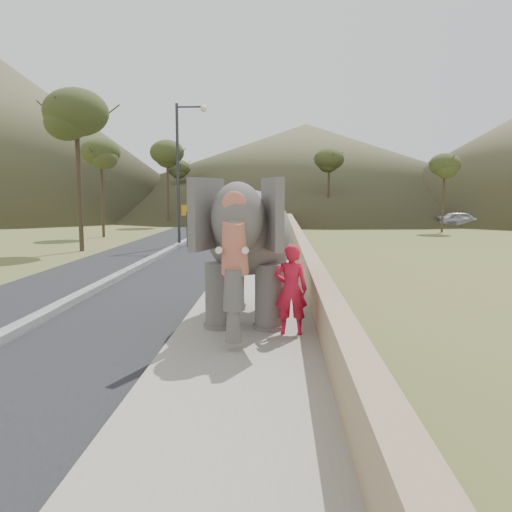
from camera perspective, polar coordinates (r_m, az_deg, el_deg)
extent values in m
plane|color=olive|center=(12.09, -0.75, -7.44)|extent=(160.00, 160.00, 0.00)
cube|color=black|center=(22.62, -11.99, -0.68)|extent=(7.00, 120.00, 0.03)
cube|color=black|center=(22.61, -12.00, -0.45)|extent=(0.35, 120.00, 0.22)
cube|color=#9E9687|center=(21.90, 0.77, -0.63)|extent=(3.00, 120.00, 0.15)
cube|color=tan|center=(21.85, 5.10, 0.58)|extent=(0.30, 120.00, 1.10)
cylinder|color=#2D2D32|center=(28.81, -8.91, 8.99)|extent=(0.16, 0.16, 8.00)
cylinder|color=#2D2D32|center=(29.03, -7.44, 16.55)|extent=(1.60, 0.10, 0.10)
sphere|color=#FFF2CC|center=(28.91, -6.02, 16.41)|extent=(0.36, 0.36, 0.36)
cylinder|color=#2D2D33|center=(28.59, -7.88, 3.01)|extent=(0.08, 0.08, 2.00)
cube|color=orange|center=(28.53, -7.92, 5.21)|extent=(0.60, 0.05, 0.60)
imported|color=#ACACB3|center=(47.93, 22.50, 3.86)|extent=(4.32, 1.95, 1.44)
cone|color=brown|center=(81.89, 5.69, 9.93)|extent=(80.00, 80.00, 14.00)
imported|color=red|center=(10.31, 4.02, -3.84)|extent=(0.68, 0.45, 1.87)
imported|color=maroon|center=(42.07, -2.05, 3.66)|extent=(0.69, 1.78, 0.92)
imported|color=#222227|center=(42.11, -3.20, 4.46)|extent=(0.81, 0.64, 1.60)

